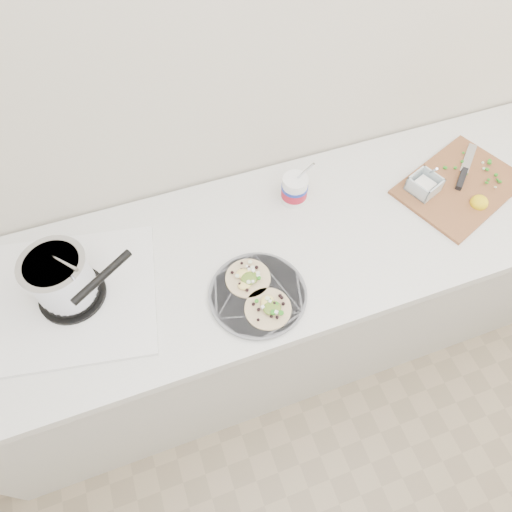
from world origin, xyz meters
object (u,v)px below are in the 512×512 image
object	(u,v)px
taco_plate	(258,293)
cutboard	(457,183)
stove	(66,285)
tub	(296,187)

from	to	relation	value
taco_plate	cutboard	size ratio (longest dim) A/B	0.59
cutboard	stove	bearing A→B (deg)	158.36
tub	cutboard	world-z (taller)	tub
stove	tub	xyz separation A→B (m)	(0.77, 0.13, -0.01)
taco_plate	cutboard	xyz separation A→B (m)	(0.81, 0.18, -0.00)
taco_plate	tub	world-z (taller)	tub
tub	stove	bearing A→B (deg)	-170.11
taco_plate	tub	xyz separation A→B (m)	(0.25, 0.31, 0.05)
stove	cutboard	world-z (taller)	stove
stove	tub	world-z (taller)	stove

